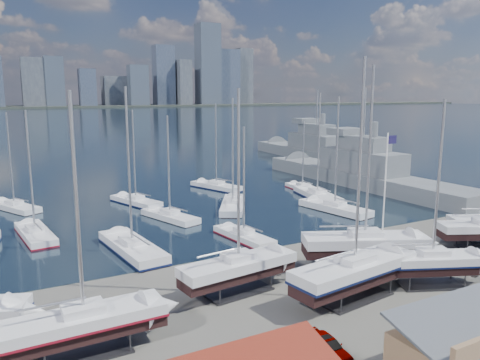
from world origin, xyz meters
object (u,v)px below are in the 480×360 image
naval_ship_east (361,176)px  naval_ship_west (316,153)px  flagpole (385,192)px  car_a (326,346)px

naval_ship_east → naval_ship_west: bearing=-24.7°
flagpole → naval_ship_east: bearing=50.0°
naval_ship_east → naval_ship_west: (12.59, 29.30, 0.00)m
flagpole → car_a: bearing=-146.0°
naval_ship_east → naval_ship_west: naval_ship_west is taller
naval_ship_west → car_a: (-51.60, -68.87, -1.01)m
naval_ship_east → flagpole: bearing=138.6°
naval_ship_west → flagpole: bearing=150.8°
naval_ship_west → car_a: 86.06m
car_a → naval_ship_east: bearing=47.4°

